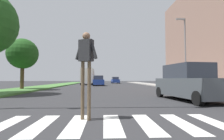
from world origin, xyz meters
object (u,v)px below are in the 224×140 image
(sedan_midblock, at_px, (98,81))
(tree_far, at_px, (23,54))
(street_lamp_right, at_px, (184,47))
(pedestrian_performer, at_px, (86,61))
(sedan_distant, at_px, (115,80))
(truck_box_delivery, at_px, (88,76))
(suv_crossing, at_px, (189,83))

(sedan_midblock, bearing_deg, tree_far, -121.90)
(tree_far, height_order, street_lamp_right, street_lamp_right)
(pedestrian_performer, bearing_deg, sedan_midblock, 91.01)
(street_lamp_right, distance_m, sedan_distant, 28.13)
(truck_box_delivery, bearing_deg, sedan_distant, 59.84)
(sedan_midblock, relative_size, sedan_distant, 1.01)
(sedan_midblock, bearing_deg, street_lamp_right, -51.24)
(sedan_distant, height_order, truck_box_delivery, truck_box_delivery)
(street_lamp_right, height_order, sedan_midblock, street_lamp_right)
(sedan_midblock, bearing_deg, sedan_distant, 75.71)
(street_lamp_right, distance_m, sedan_midblock, 15.69)
(street_lamp_right, distance_m, suv_crossing, 10.38)
(sedan_midblock, bearing_deg, suv_crossing, -74.91)
(sedan_distant, bearing_deg, tree_far, -112.49)
(sedan_distant, relative_size, truck_box_delivery, 0.71)
(tree_far, xyz_separation_m, sedan_midblock, (7.34, 11.79, -2.91))
(pedestrian_performer, xyz_separation_m, sedan_midblock, (-0.44, 25.15, -0.87))
(street_lamp_right, distance_m, pedestrian_performer, 16.36)
(tree_far, relative_size, suv_crossing, 1.06)
(pedestrian_performer, distance_m, suv_crossing, 6.82)
(pedestrian_performer, bearing_deg, sedan_distant, 85.09)
(pedestrian_performer, bearing_deg, suv_crossing, 40.50)
(suv_crossing, bearing_deg, truck_box_delivery, 106.89)
(pedestrian_performer, distance_m, sedan_midblock, 25.17)
(tree_far, xyz_separation_m, sedan_distant, (11.27, 27.23, -2.93))
(suv_crossing, xyz_separation_m, sedan_midblock, (-5.60, 20.75, -0.14))
(tree_far, height_order, suv_crossing, tree_far)
(truck_box_delivery, bearing_deg, suv_crossing, -73.11)
(street_lamp_right, bearing_deg, pedestrian_performer, -124.37)
(pedestrian_performer, bearing_deg, street_lamp_right, 55.63)
(street_lamp_right, bearing_deg, sedan_midblock, 128.76)
(tree_far, bearing_deg, pedestrian_performer, -59.78)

